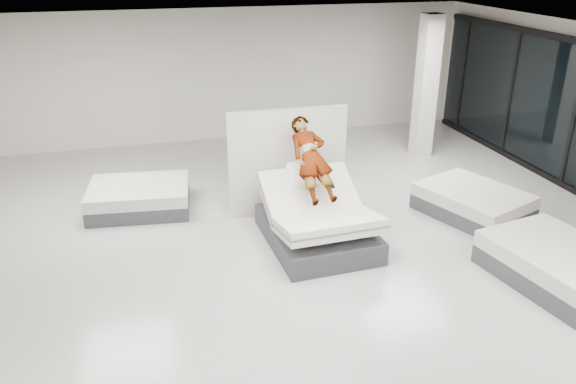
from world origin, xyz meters
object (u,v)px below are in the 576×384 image
object	(u,v)px
person	(312,168)
divider_panel	(288,162)
flat_bed_right_far	(473,202)
remote	(332,185)
hero_bed	(317,222)
column	(426,87)
flat_bed_right_near	(558,265)
flat_bed_left_far	(139,197)

from	to	relation	value
person	divider_panel	bearing A→B (deg)	94.06
flat_bed_right_far	remote	bearing A→B (deg)	-173.94
remote	hero_bed	bearing A→B (deg)	169.40
flat_bed_right_far	person	bearing A→B (deg)	179.27
divider_panel	column	bearing A→B (deg)	30.83
hero_bed	divider_panel	bearing A→B (deg)	95.63
divider_panel	flat_bed_right_far	world-z (taller)	divider_panel
hero_bed	column	bearing A→B (deg)	43.28
hero_bed	flat_bed_right_near	distance (m)	3.63
person	flat_bed_left_far	distance (m)	3.43
person	flat_bed_right_far	distance (m)	3.22
divider_panel	column	size ratio (longest dim) A/B	0.67
person	column	xyz separation A→B (m)	(3.70, 3.17, 0.38)
person	remote	bearing A→B (deg)	-57.85
person	divider_panel	xyz separation A→B (m)	(-0.12, 1.02, -0.24)
hero_bed	remote	xyz separation A→B (m)	(0.22, -0.03, 0.65)
hero_bed	remote	world-z (taller)	hero_bed
flat_bed_right_near	flat_bed_left_far	world-z (taller)	flat_bed_right_near
flat_bed_left_far	flat_bed_right_far	bearing A→B (deg)	-17.52
hero_bed	flat_bed_right_near	size ratio (longest dim) A/B	0.99
remote	person	bearing A→B (deg)	122.15
person	column	bearing A→B (deg)	38.02
remote	flat_bed_right_near	distance (m)	3.51
remote	flat_bed_left_far	world-z (taller)	remote
column	flat_bed_right_near	bearing A→B (deg)	-96.96
remote	column	distance (m)	4.96
person	divider_panel	distance (m)	1.05
flat_bed_right_near	flat_bed_left_far	distance (m)	7.11
flat_bed_right_near	flat_bed_left_far	xyz separation A→B (m)	(-5.79, 4.12, -0.02)
flat_bed_right_near	column	xyz separation A→B (m)	(0.67, 5.49, 1.33)
column	divider_panel	bearing A→B (deg)	-150.63
remote	flat_bed_left_far	distance (m)	3.76
hero_bed	divider_panel	distance (m)	1.46
hero_bed	flat_bed_right_far	distance (m)	3.07
flat_bed_right_far	column	size ratio (longest dim) A/B	0.67
flat_bed_right_far	flat_bed_left_far	xyz separation A→B (m)	(-5.83, 1.84, -0.00)
person	remote	world-z (taller)	person
person	flat_bed_right_far	size ratio (longest dim) A/B	0.75
flat_bed_left_far	column	distance (m)	6.74
person	flat_bed_right_near	size ratio (longest dim) A/B	0.75
flat_bed_right_far	hero_bed	bearing A→B (deg)	-174.96
flat_bed_left_far	column	xyz separation A→B (m)	(6.46, 1.37, 1.35)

